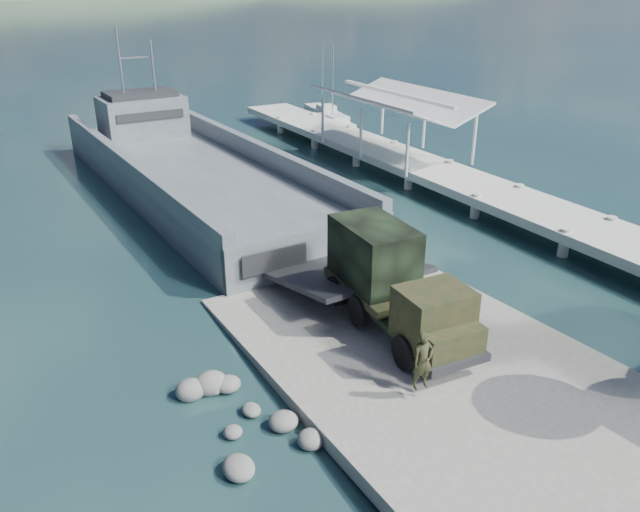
# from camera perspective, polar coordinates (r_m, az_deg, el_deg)

# --- Properties ---
(ground) EXTENTS (1400.00, 1400.00, 0.00)m
(ground) POSITION_cam_1_polar(r_m,az_deg,el_deg) (21.69, 9.45, -9.83)
(ground) COLOR #1C3E44
(ground) RESTS_ON ground
(boat_ramp) EXTENTS (10.00, 18.00, 0.50)m
(boat_ramp) POSITION_cam_1_polar(r_m,az_deg,el_deg) (20.93, 11.22, -10.53)
(boat_ramp) COLOR gray
(boat_ramp) RESTS_ON ground
(shoreline_rocks) EXTENTS (3.20, 5.60, 0.90)m
(shoreline_rocks) POSITION_cam_1_polar(r_m,az_deg,el_deg) (19.39, -6.49, -14.24)
(shoreline_rocks) COLOR #5E5E5B
(shoreline_rocks) RESTS_ON ground
(pier) EXTENTS (6.40, 44.00, 6.10)m
(pier) POSITION_cam_1_polar(r_m,az_deg,el_deg) (42.17, 7.64, 9.52)
(pier) COLOR #B7B7AC
(pier) RESTS_ON ground
(landing_craft) EXTENTS (9.61, 33.49, 9.86)m
(landing_craft) POSITION_cam_1_polar(r_m,az_deg,el_deg) (39.02, -11.33, 6.88)
(landing_craft) COLOR #50575E
(landing_craft) RESTS_ON ground
(military_truck) EXTENTS (2.85, 7.53, 3.42)m
(military_truck) POSITION_cam_1_polar(r_m,az_deg,el_deg) (22.13, 6.58, -2.33)
(military_truck) COLOR black
(military_truck) RESTS_ON boat_ramp
(soldier) EXTENTS (0.71, 0.50, 1.84)m
(soldier) POSITION_cam_1_polar(r_m,az_deg,el_deg) (18.82, 9.31, -10.40)
(soldier) COLOR black
(soldier) RESTS_ON boat_ramp
(sailboat_near) EXTENTS (2.40, 6.20, 7.37)m
(sailboat_near) POSITION_cam_1_polar(r_m,az_deg,el_deg) (55.96, 1.21, 12.01)
(sailboat_near) COLOR silver
(sailboat_near) RESTS_ON ground
(sailboat_far) EXTENTS (2.52, 5.93, 7.00)m
(sailboat_far) POSITION_cam_1_polar(r_m,az_deg,el_deg) (61.13, 0.28, 13.01)
(sailboat_far) COLOR silver
(sailboat_far) RESTS_ON ground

